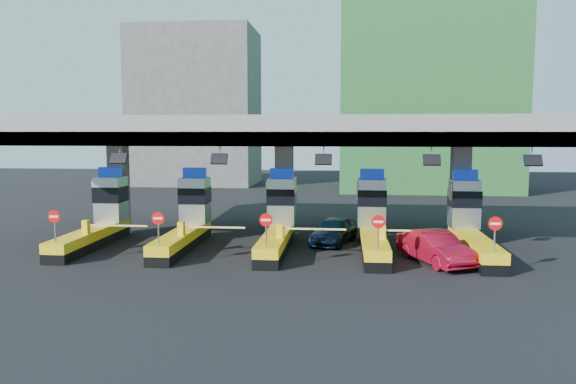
# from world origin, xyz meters

# --- Properties ---
(ground) EXTENTS (120.00, 120.00, 0.00)m
(ground) POSITION_xyz_m (0.00, 0.00, 0.00)
(ground) COLOR black
(ground) RESTS_ON ground
(toll_canopy) EXTENTS (28.00, 12.09, 7.00)m
(toll_canopy) POSITION_xyz_m (0.00, 2.87, 6.13)
(toll_canopy) COLOR slate
(toll_canopy) RESTS_ON ground
(toll_lane_far_left) EXTENTS (4.43, 8.00, 4.16)m
(toll_lane_far_left) POSITION_xyz_m (-10.00, 0.28, 1.40)
(toll_lane_far_left) COLOR black
(toll_lane_far_left) RESTS_ON ground
(toll_lane_left) EXTENTS (4.43, 8.00, 4.16)m
(toll_lane_left) POSITION_xyz_m (-5.00, 0.28, 1.40)
(toll_lane_left) COLOR black
(toll_lane_left) RESTS_ON ground
(toll_lane_center) EXTENTS (4.43, 8.00, 4.16)m
(toll_lane_center) POSITION_xyz_m (0.00, 0.28, 1.40)
(toll_lane_center) COLOR black
(toll_lane_center) RESTS_ON ground
(toll_lane_right) EXTENTS (4.43, 8.00, 4.16)m
(toll_lane_right) POSITION_xyz_m (5.00, 0.28, 1.40)
(toll_lane_right) COLOR black
(toll_lane_right) RESTS_ON ground
(toll_lane_far_right) EXTENTS (4.43, 8.00, 4.16)m
(toll_lane_far_right) POSITION_xyz_m (10.00, 0.28, 1.40)
(toll_lane_far_right) COLOR black
(toll_lane_far_right) RESTS_ON ground
(bg_building_scaffold) EXTENTS (18.00, 12.00, 28.00)m
(bg_building_scaffold) POSITION_xyz_m (12.00, 32.00, 14.00)
(bg_building_scaffold) COLOR #1E5926
(bg_building_scaffold) RESTS_ON ground
(bg_building_concrete) EXTENTS (14.00, 10.00, 18.00)m
(bg_building_concrete) POSITION_xyz_m (-14.00, 36.00, 9.00)
(bg_building_concrete) COLOR #4C4C49
(bg_building_concrete) RESTS_ON ground
(van) EXTENTS (2.97, 4.65, 1.48)m
(van) POSITION_xyz_m (2.94, 1.48, 0.74)
(van) COLOR black
(van) RESTS_ON ground
(red_car) EXTENTS (3.34, 4.91, 1.53)m
(red_car) POSITION_xyz_m (7.78, -2.75, 0.77)
(red_car) COLOR maroon
(red_car) RESTS_ON ground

